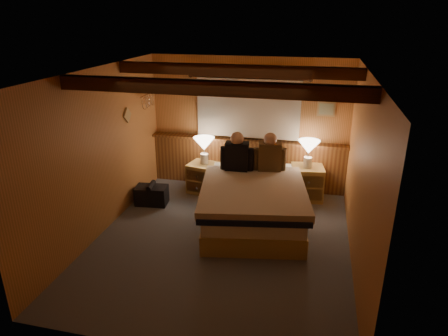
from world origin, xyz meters
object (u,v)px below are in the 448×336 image
(nightstand_left, at_px, (203,178))
(lamp_right, at_px, (309,149))
(person_left, at_px, (237,154))
(lamp_left, at_px, (204,145))
(bed, at_px, (253,204))
(person_right, at_px, (270,155))
(duffel_bag, at_px, (152,195))
(nightstand_right, at_px, (307,183))

(nightstand_left, bearing_deg, lamp_right, 15.53)
(nightstand_left, distance_m, person_left, 1.08)
(person_left, bearing_deg, lamp_left, 142.37)
(bed, distance_m, person_left, 0.89)
(person_right, height_order, duffel_bag, person_right)
(lamp_right, relative_size, duffel_bag, 0.86)
(nightstand_right, height_order, lamp_right, lamp_right)
(lamp_right, height_order, duffel_bag, lamp_right)
(nightstand_right, xyz_separation_m, lamp_right, (-0.01, -0.02, 0.64))
(lamp_left, bearing_deg, lamp_right, 2.95)
(nightstand_left, distance_m, nightstand_right, 1.86)
(person_right, bearing_deg, nightstand_left, 154.21)
(nightstand_right, distance_m, lamp_right, 0.64)
(nightstand_left, relative_size, person_right, 0.88)
(lamp_right, distance_m, person_right, 0.76)
(lamp_left, bearing_deg, person_right, -16.54)
(nightstand_left, height_order, duffel_bag, nightstand_left)
(nightstand_left, bearing_deg, person_right, -3.38)
(duffel_bag, bearing_deg, nightstand_right, 11.42)
(lamp_left, height_order, person_left, person_left)
(bed, distance_m, lamp_right, 1.48)
(bed, height_order, nightstand_right, bed)
(nightstand_left, bearing_deg, duffel_bag, -124.29)
(lamp_right, distance_m, person_left, 1.26)
(nightstand_left, xyz_separation_m, duffel_bag, (-0.72, -0.69, -0.11))
(nightstand_right, height_order, duffel_bag, nightstand_right)
(lamp_right, bearing_deg, duffel_bag, -162.57)
(person_right, xyz_separation_m, duffel_bag, (-1.96, -0.35, -0.77))
(nightstand_right, distance_m, lamp_left, 1.93)
(person_left, relative_size, person_right, 1.02)
(lamp_right, xyz_separation_m, person_right, (-0.61, -0.45, -0.01))
(nightstand_left, relative_size, nightstand_right, 0.95)
(nightstand_right, bearing_deg, person_right, -150.66)
(nightstand_left, bearing_deg, bed, -31.03)
(nightstand_right, relative_size, person_left, 0.91)
(lamp_right, xyz_separation_m, person_left, (-1.13, -0.57, -0.00))
(nightstand_right, xyz_separation_m, person_right, (-0.62, -0.48, 0.63))
(bed, relative_size, person_left, 3.29)
(nightstand_left, height_order, person_left, person_left)
(bed, height_order, duffel_bag, bed)
(lamp_left, relative_size, duffel_bag, 0.87)
(nightstand_left, distance_m, duffel_bag, 1.01)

